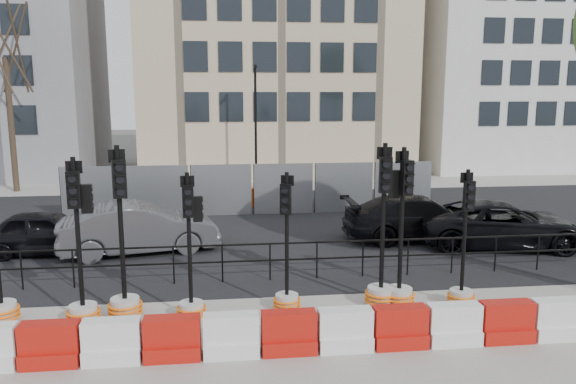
{
  "coord_description": "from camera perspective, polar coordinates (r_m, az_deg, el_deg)",
  "views": [
    {
      "loc": [
        -1.15,
        -12.39,
        4.76
      ],
      "look_at": [
        0.67,
        3.0,
        1.97
      ],
      "focal_mm": 35.0,
      "sensor_mm": 36.0,
      "label": 1
    }
  ],
  "objects": [
    {
      "name": "traffic_signal_g",
      "position": [
        12.82,
        11.31,
        -8.26
      ],
      "size": [
        0.71,
        0.71,
        3.58
      ],
      "rotation": [
        0.0,
        0.0,
        0.29
      ],
      "color": "#BABAB6",
      "rests_on": "ground"
    },
    {
      "name": "car_c",
      "position": [
        18.63,
        13.23,
        -2.58
      ],
      "size": [
        2.03,
        4.97,
        1.44
      ],
      "primitive_type": "imported",
      "rotation": [
        0.0,
        0.0,
        1.57
      ],
      "color": "black",
      "rests_on": "ground"
    },
    {
      "name": "car_a",
      "position": [
        18.01,
        -23.23,
        -3.78
      ],
      "size": [
        1.58,
        3.9,
        1.33
      ],
      "primitive_type": "imported",
      "rotation": [
        0.0,
        0.0,
        1.57
      ],
      "color": "black",
      "rests_on": "ground"
    },
    {
      "name": "kerb_railing",
      "position": [
        14.23,
        -1.84,
        -6.41
      ],
      "size": [
        18.0,
        0.04,
        1.0
      ],
      "color": "black",
      "rests_on": "ground"
    },
    {
      "name": "building_cream",
      "position": [
        34.78,
        -1.55,
        17.22
      ],
      "size": [
        15.0,
        10.06,
        18.0
      ],
      "color": "#BEAC8B",
      "rests_on": "ground"
    },
    {
      "name": "sidewalk_near",
      "position": [
        10.58,
        0.21,
        -16.44
      ],
      "size": [
        40.0,
        6.0,
        0.02
      ],
      "primitive_type": "cube",
      "color": "gray",
      "rests_on": "ground"
    },
    {
      "name": "traffic_signal_c",
      "position": [
        12.44,
        -16.31,
        -8.96
      ],
      "size": [
        0.73,
        0.73,
        3.69
      ],
      "rotation": [
        0.0,
        0.0,
        0.31
      ],
      "color": "#BABAB6",
      "rests_on": "ground"
    },
    {
      "name": "building_white",
      "position": [
        39.01,
        21.73,
        14.28
      ],
      "size": [
        12.0,
        9.06,
        16.0
      ],
      "color": "silver",
      "rests_on": "ground"
    },
    {
      "name": "traffic_signal_d",
      "position": [
        12.06,
        -9.81,
        -9.36
      ],
      "size": [
        0.62,
        0.62,
        3.14
      ],
      "rotation": [
        0.0,
        0.0,
        0.08
      ],
      "color": "#BABAB6",
      "rests_on": "ground"
    },
    {
      "name": "traffic_signal_h",
      "position": [
        13.21,
        17.29,
        -8.43
      ],
      "size": [
        0.61,
        0.61,
        3.1
      ],
      "rotation": [
        0.0,
        0.0,
        -0.01
      ],
      "color": "#BABAB6",
      "rests_on": "ground"
    },
    {
      "name": "barrier_row",
      "position": [
        10.61,
        0.08,
        -14.24
      ],
      "size": [
        13.6,
        0.5,
        0.8
      ],
      "color": "red",
      "rests_on": "ground"
    },
    {
      "name": "tree_bare_far",
      "position": [
        29.64,
        -26.85,
        12.81
      ],
      "size": [
        2.0,
        2.0,
        9.0
      ],
      "color": "#473828",
      "rests_on": "ground"
    },
    {
      "name": "heras_fencing",
      "position": [
        22.48,
        -4.94,
        -0.19
      ],
      "size": [
        14.33,
        1.72,
        2.0
      ],
      "color": "gray",
      "rests_on": "ground"
    },
    {
      "name": "lamp_post_far",
      "position": [
        27.46,
        -3.3,
        6.99
      ],
      "size": [
        0.12,
        0.56,
        6.0
      ],
      "color": "black",
      "rests_on": "ground"
    },
    {
      "name": "ground",
      "position": [
        13.32,
        -1.37,
        -10.72
      ],
      "size": [
        120.0,
        120.0,
        0.0
      ],
      "primitive_type": "plane",
      "color": "#51514C",
      "rests_on": "ground"
    },
    {
      "name": "traffic_signal_b",
      "position": [
        12.36,
        -20.2,
        -8.97
      ],
      "size": [
        0.69,
        0.69,
        3.49
      ],
      "rotation": [
        0.0,
        0.0,
        0.08
      ],
      "color": "#BABAB6",
      "rests_on": "ground"
    },
    {
      "name": "traffic_signal_e",
      "position": [
        12.38,
        -0.13,
        -9.23
      ],
      "size": [
        0.61,
        0.61,
        3.08
      ],
      "rotation": [
        0.0,
        0.0,
        -0.34
      ],
      "color": "#BABAB6",
      "rests_on": "ground"
    },
    {
      "name": "car_d",
      "position": [
        18.55,
        20.94,
        -3.09
      ],
      "size": [
        4.15,
        5.92,
        1.41
      ],
      "primitive_type": "imported",
      "rotation": [
        0.0,
        0.0,
        1.39
      ],
      "color": "black",
      "rests_on": "ground"
    },
    {
      "name": "car_b",
      "position": [
        17.2,
        -14.89,
        -3.58
      ],
      "size": [
        3.55,
        5.28,
        1.52
      ],
      "primitive_type": "imported",
      "rotation": [
        0.0,
        0.0,
        1.79
      ],
      "color": "#47474B",
      "rests_on": "ground"
    },
    {
      "name": "sidewalk_far",
      "position": [
        28.81,
        -4.35,
        0.7
      ],
      "size": [
        40.0,
        4.0,
        0.02
      ],
      "primitive_type": "cube",
      "color": "gray",
      "rests_on": "ground"
    },
    {
      "name": "road",
      "position": [
        19.99,
        -3.25,
        -3.53
      ],
      "size": [
        40.0,
        14.0,
        0.03
      ],
      "primitive_type": "cube",
      "color": "black",
      "rests_on": "ground"
    },
    {
      "name": "traffic_signal_f",
      "position": [
        12.73,
        9.55,
        -7.69
      ],
      "size": [
        0.72,
        0.72,
        3.67
      ],
      "rotation": [
        0.0,
        0.0,
        -0.12
      ],
      "color": "#BABAB6",
      "rests_on": "ground"
    }
  ]
}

